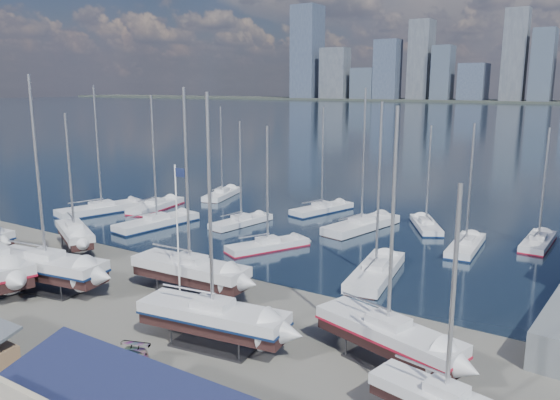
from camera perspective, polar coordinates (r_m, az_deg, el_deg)
The scene contains 20 objects.
ground at distance 45.81m, azimuth -16.36°, elevation -10.21°, with size 1400.00×1400.00×0.00m, color #605E59.
sailboat_cradle_2 at distance 60.03m, azimuth -20.68°, elevation -3.25°, with size 8.77×6.06×14.21m.
sailboat_cradle_3 at distance 49.64m, azimuth -23.24°, elevation -6.33°, with size 11.39×4.73×17.72m.
sailboat_cradle_4 at distance 45.43m, azimuth -9.38°, elevation -7.21°, with size 10.41×3.33×16.75m.
sailboat_cradle_5 at distance 36.55m, azimuth -7.03°, elevation -12.02°, with size 10.52×4.22×16.48m.
sailboat_cradle_6 at distance 34.66m, azimuth 11.19°, elevation -13.62°, with size 10.11×5.34×15.75m.
sailboat_moored_0 at distance 77.29m, azimuth -18.11°, elevation -1.08°, with size 6.41×12.27×17.67m.
sailboat_moored_1 at distance 77.66m, azimuth -12.83°, elevation -0.73°, with size 4.35×10.28×14.90m.
sailboat_moored_2 at distance 84.34m, azimuth -6.04°, elevation 0.50°, with size 5.09×9.92×14.43m.
sailboat_moored_3 at distance 68.18m, azimuth -12.72°, elevation -2.47°, with size 4.53×11.35×16.49m.
sailboat_moored_4 at distance 67.27m, azimuth -4.07°, elevation -2.38°, with size 3.83×9.08×13.29m.
sailboat_moored_5 at distance 73.99m, azimuth 4.40°, elevation -1.08°, with size 5.40×10.27×14.79m.
sailboat_moored_6 at distance 57.29m, azimuth -1.29°, elevation -4.91°, with size 6.26×9.22×13.50m.
sailboat_moored_7 at distance 65.80m, azimuth 8.51°, elevation -2.80°, with size 5.57×11.94×17.39m.
sailboat_moored_8 at distance 67.80m, azimuth 14.99°, elevation -2.66°, with size 6.33×8.72×12.91m.
sailboat_moored_9 at distance 49.94m, azimuth 9.96°, elevation -7.63°, with size 4.62×11.10×16.25m.
sailboat_moored_10 at distance 60.40m, azimuth 18.83°, elevation -4.68°, with size 3.14×9.36×13.79m.
sailboat_moored_11 at distance 64.84m, azimuth 25.35°, elevation -4.08°, with size 2.72×8.89×13.19m.
car_d at distance 33.87m, azimuth -16.86°, elevation -17.00°, with size 2.17×5.35×1.55m, color gray.
flagpole at distance 42.30m, azimuth -10.61°, elevation -2.74°, with size 0.98×0.12×11.07m.
Camera 1 is at (32.66, -37.35, 16.84)m, focal length 35.00 mm.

